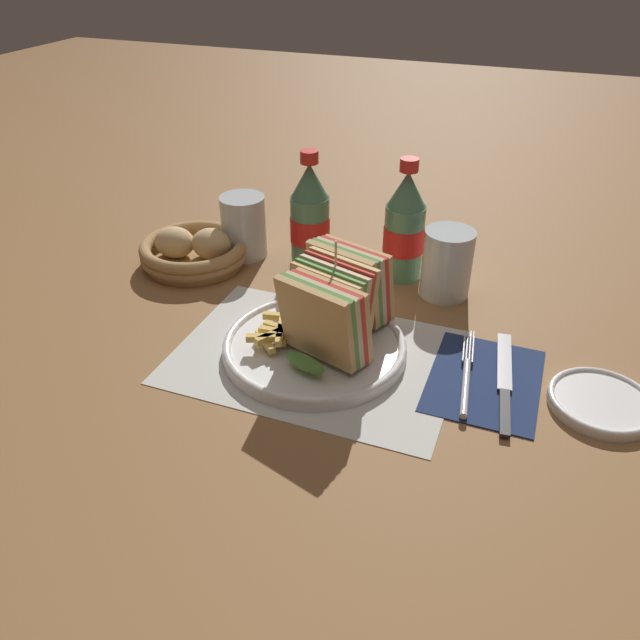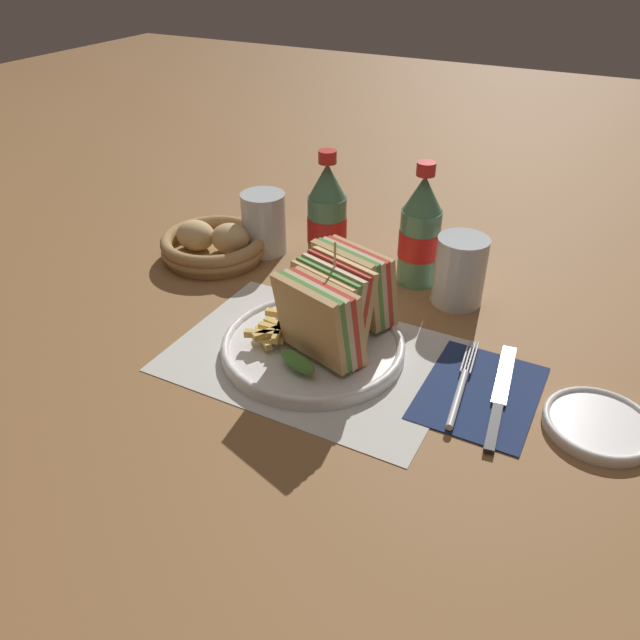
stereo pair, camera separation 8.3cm
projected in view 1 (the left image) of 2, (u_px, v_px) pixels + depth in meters
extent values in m
plane|color=olive|center=(300.00, 340.00, 0.86)|extent=(4.00, 4.00, 0.00)
cube|color=silver|center=(316.00, 356.00, 0.83)|extent=(0.37, 0.26, 0.00)
cylinder|color=white|center=(315.00, 348.00, 0.84)|extent=(0.25, 0.25, 0.01)
torus|color=white|center=(315.00, 344.00, 0.83)|extent=(0.25, 0.25, 0.01)
cube|color=tan|center=(315.00, 324.00, 0.76)|extent=(0.11, 0.06, 0.11)
cube|color=#518E3D|center=(320.00, 322.00, 0.77)|extent=(0.11, 0.06, 0.11)
cube|color=beige|center=(325.00, 320.00, 0.77)|extent=(0.11, 0.06, 0.11)
cube|color=red|center=(329.00, 318.00, 0.78)|extent=(0.11, 0.06, 0.11)
cube|color=tan|center=(334.00, 316.00, 0.79)|extent=(0.11, 0.06, 0.11)
ellipsoid|color=#518E3D|center=(305.00, 363.00, 0.77)|extent=(0.06, 0.04, 0.02)
cube|color=tan|center=(321.00, 314.00, 0.79)|extent=(0.11, 0.06, 0.11)
cube|color=#518E3D|center=(326.00, 310.00, 0.80)|extent=(0.11, 0.06, 0.11)
cube|color=beige|center=(330.00, 306.00, 0.80)|extent=(0.11, 0.06, 0.11)
cube|color=red|center=(335.00, 301.00, 0.81)|extent=(0.11, 0.06, 0.11)
cube|color=tan|center=(339.00, 297.00, 0.81)|extent=(0.11, 0.06, 0.11)
ellipsoid|color=#518E3D|center=(320.00, 340.00, 0.81)|extent=(0.06, 0.04, 0.02)
cube|color=tan|center=(343.00, 285.00, 0.84)|extent=(0.11, 0.06, 0.11)
cube|color=#518E3D|center=(347.00, 283.00, 0.85)|extent=(0.11, 0.06, 0.11)
cube|color=beige|center=(351.00, 281.00, 0.85)|extent=(0.11, 0.06, 0.11)
cube|color=red|center=(355.00, 280.00, 0.86)|extent=(0.11, 0.06, 0.11)
cube|color=tan|center=(359.00, 278.00, 0.87)|extent=(0.11, 0.06, 0.11)
ellipsoid|color=#518E3D|center=(334.00, 320.00, 0.85)|extent=(0.06, 0.04, 0.02)
cylinder|color=tan|center=(335.00, 291.00, 0.80)|extent=(0.00, 0.00, 0.14)
cube|color=#E0B756|center=(286.00, 333.00, 0.83)|extent=(0.02, 0.05, 0.01)
cube|color=#E0B756|center=(265.00, 342.00, 0.82)|extent=(0.04, 0.04, 0.01)
cube|color=#E0B756|center=(282.00, 333.00, 0.84)|extent=(0.04, 0.04, 0.01)
cube|color=#E0B756|center=(285.00, 334.00, 0.82)|extent=(0.07, 0.01, 0.01)
cube|color=#E0B756|center=(281.00, 331.00, 0.82)|extent=(0.03, 0.06, 0.01)
cube|color=#E0B756|center=(280.00, 329.00, 0.83)|extent=(0.05, 0.02, 0.01)
cube|color=#E0B756|center=(264.00, 338.00, 0.81)|extent=(0.05, 0.03, 0.01)
cube|color=#E0B756|center=(274.00, 335.00, 0.82)|extent=(0.04, 0.05, 0.01)
cube|color=#E0B756|center=(287.00, 317.00, 0.85)|extent=(0.07, 0.02, 0.01)
cube|color=navy|center=(485.00, 378.00, 0.79)|extent=(0.14, 0.18, 0.00)
cylinder|color=silver|center=(465.00, 387.00, 0.76)|extent=(0.02, 0.11, 0.01)
cylinder|color=silver|center=(464.00, 345.00, 0.84)|extent=(0.01, 0.07, 0.00)
cylinder|color=silver|center=(467.00, 346.00, 0.84)|extent=(0.01, 0.07, 0.00)
cylinder|color=silver|center=(470.00, 346.00, 0.84)|extent=(0.01, 0.07, 0.00)
cylinder|color=silver|center=(473.00, 347.00, 0.84)|extent=(0.01, 0.07, 0.00)
cube|color=black|center=(505.00, 412.00, 0.73)|extent=(0.02, 0.08, 0.00)
cube|color=silver|center=(504.00, 361.00, 0.81)|extent=(0.03, 0.13, 0.00)
cylinder|color=#4C7F5B|center=(310.00, 232.00, 1.02)|extent=(0.06, 0.06, 0.12)
cylinder|color=red|center=(310.00, 229.00, 1.01)|extent=(0.06, 0.06, 0.04)
cone|color=#4C7F5B|center=(310.00, 180.00, 0.97)|extent=(0.06, 0.06, 0.05)
cylinder|color=red|center=(309.00, 157.00, 0.95)|extent=(0.03, 0.03, 0.02)
cylinder|color=#4C7F5B|center=(403.00, 242.00, 0.99)|extent=(0.06, 0.06, 0.12)
cylinder|color=red|center=(403.00, 238.00, 0.98)|extent=(0.06, 0.06, 0.04)
cone|color=#4C7F5B|center=(407.00, 189.00, 0.94)|extent=(0.06, 0.06, 0.05)
cylinder|color=red|center=(409.00, 165.00, 0.92)|extent=(0.03, 0.03, 0.02)
cylinder|color=silver|center=(447.00, 263.00, 0.94)|extent=(0.08, 0.08, 0.11)
cylinder|color=black|center=(444.00, 283.00, 0.96)|extent=(0.07, 0.07, 0.04)
cylinder|color=silver|center=(244.00, 226.00, 1.06)|extent=(0.08, 0.08, 0.11)
cylinder|color=black|center=(245.00, 238.00, 1.07)|extent=(0.07, 0.07, 0.06)
cylinder|color=#AD8451|center=(195.00, 260.00, 1.05)|extent=(0.16, 0.16, 0.01)
torus|color=#AD8451|center=(194.00, 254.00, 1.05)|extent=(0.18, 0.18, 0.02)
torus|color=#AD8451|center=(193.00, 246.00, 1.04)|extent=(0.18, 0.18, 0.02)
ellipsoid|color=tan|center=(212.00, 244.00, 1.03)|extent=(0.07, 0.06, 0.05)
ellipsoid|color=tan|center=(175.00, 242.00, 1.04)|extent=(0.07, 0.06, 0.05)
cylinder|color=white|center=(601.00, 401.00, 0.75)|extent=(0.12, 0.12, 0.01)
torus|color=white|center=(602.00, 398.00, 0.75)|extent=(0.12, 0.12, 0.01)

